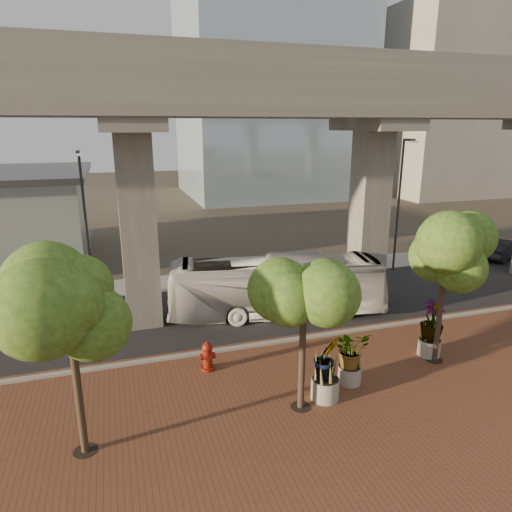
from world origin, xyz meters
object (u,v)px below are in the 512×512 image
object	(u,v)px
parked_car	(504,249)
planter_front	(351,352)
fire_hydrant	(208,356)
transit_bus	(277,287)

from	to	relation	value
parked_car	planter_front	distance (m)	22.00
fire_hydrant	planter_front	distance (m)	5.47
transit_bus	fire_hydrant	bearing A→B (deg)	144.38
fire_hydrant	transit_bus	bearing A→B (deg)	44.32
transit_bus	fire_hydrant	world-z (taller)	transit_bus
parked_car	planter_front	size ratio (longest dim) A/B	2.14
parked_car	fire_hydrant	size ratio (longest dim) A/B	3.72
transit_bus	planter_front	bearing A→B (deg)	-166.77
transit_bus	planter_front	world-z (taller)	transit_bus
parked_car	fire_hydrant	xyz separation A→B (m)	(-23.54, -9.01, -0.10)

